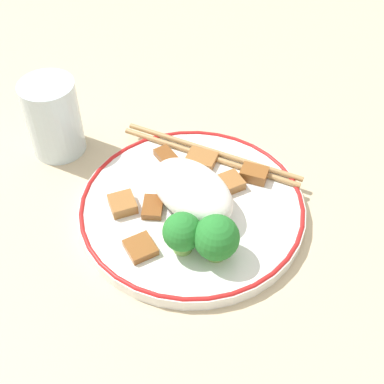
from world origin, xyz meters
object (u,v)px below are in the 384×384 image
object	(u,v)px
drinking_glass	(53,118)
chopsticks	(211,154)
broccoli_back_left	(182,233)
plate	(192,208)
broccoli_back_center	(216,238)

from	to	relation	value
drinking_glass	chopsticks	bearing A→B (deg)	-140.33
broccoli_back_left	drinking_glass	distance (m)	0.23
broccoli_back_left	chopsticks	size ratio (longest dim) A/B	0.22
broccoli_back_left	drinking_glass	size ratio (longest dim) A/B	0.49
plate	broccoli_back_left	xyz separation A→B (m)	(-0.04, 0.05, 0.03)
plate	drinking_glass	distance (m)	0.20
broccoli_back_center	chopsticks	distance (m)	0.15
broccoli_back_center	chopsticks	size ratio (longest dim) A/B	0.24
plate	broccoli_back_center	size ratio (longest dim) A/B	4.84
broccoli_back_center	drinking_glass	world-z (taller)	drinking_glass
broccoli_back_center	plate	bearing A→B (deg)	-21.96
chopsticks	drinking_glass	size ratio (longest dim) A/B	2.22
chopsticks	drinking_glass	world-z (taller)	drinking_glass
plate	drinking_glass	bearing A→B (deg)	15.66
chopsticks	drinking_glass	xyz separation A→B (m)	(0.15, 0.12, 0.03)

